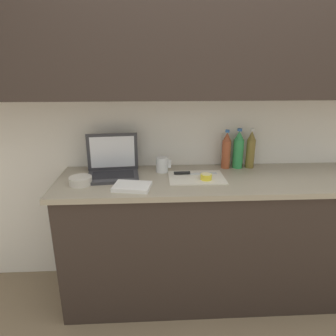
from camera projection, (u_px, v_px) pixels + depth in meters
name	position (u px, v px, depth m)	size (l,w,h in m)	color
ground_plane	(211.00, 290.00, 2.28)	(12.00, 12.00, 0.00)	#847056
wall_back	(215.00, 76.00, 1.99)	(5.20, 0.38, 2.60)	white
counter_unit	(217.00, 236.00, 2.14)	(2.12, 0.58, 0.91)	#332823
laptop	(113.00, 166.00, 2.02)	(0.36, 0.29, 0.27)	#333338
cutting_board	(196.00, 177.00, 1.99)	(0.37, 0.26, 0.01)	silver
knife	(188.00, 173.00, 2.03)	(0.30, 0.04, 0.02)	silver
lemon_half_cut	(206.00, 177.00, 1.94)	(0.07, 0.07, 0.04)	yellow
bottle_green_soda	(251.00, 150.00, 2.16)	(0.06, 0.06, 0.29)	olive
bottle_oil_tall	(238.00, 150.00, 2.16)	(0.07, 0.07, 0.29)	#2D934C
bottle_water_clear	(226.00, 151.00, 2.15)	(0.06, 0.06, 0.28)	#A34C2D
measuring_cup	(162.00, 165.00, 2.09)	(0.10, 0.08, 0.11)	silver
bowl_white	(81.00, 181.00, 1.87)	(0.14, 0.14, 0.05)	beige
dish_towel	(132.00, 186.00, 1.82)	(0.22, 0.16, 0.02)	white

